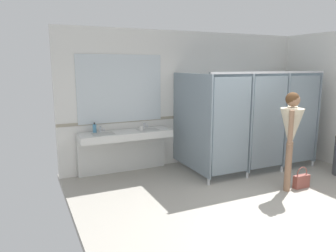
{
  "coord_description": "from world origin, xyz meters",
  "views": [
    {
      "loc": [
        -3.52,
        -3.36,
        2.17
      ],
      "look_at": [
        -1.31,
        1.41,
        1.17
      ],
      "focal_mm": 34.0,
      "sensor_mm": 36.0,
      "label": 1
    }
  ],
  "objects": [
    {
      "name": "bathroom_stalls",
      "position": [
        0.83,
        1.87,
        1.08
      ],
      "size": [
        2.72,
        1.52,
        2.06
      ],
      "color": "gray",
      "rests_on": "ground_plane"
    },
    {
      "name": "wall_back_tile_band",
      "position": [
        0.0,
        2.85,
        1.05
      ],
      "size": [
        5.95,
        0.01,
        0.06
      ],
      "primitive_type": "cube",
      "color": "#9E937F",
      "rests_on": "wall_back"
    },
    {
      "name": "paper_cup",
      "position": [
        -1.38,
        2.54,
        0.93
      ],
      "size": [
        0.07,
        0.07,
        0.08
      ],
      "primitive_type": "cylinder",
      "color": "white",
      "rests_on": "vanity_counter"
    },
    {
      "name": "person_standing",
      "position": [
        0.66,
        0.63,
        1.1
      ],
      "size": [
        0.57,
        0.57,
        1.73
      ],
      "color": "#8C664C",
      "rests_on": "ground_plane"
    },
    {
      "name": "ground_plane",
      "position": [
        0.0,
        0.0,
        -0.05
      ],
      "size": [
        5.95,
        6.31,
        0.1
      ],
      "primitive_type": "cube",
      "color": "#9E998E"
    },
    {
      "name": "handbag",
      "position": [
        0.94,
        0.56,
        0.13
      ],
      "size": [
        0.32,
        0.1,
        0.39
      ],
      "color": "#934C42",
      "rests_on": "ground_plane"
    },
    {
      "name": "wall_back",
      "position": [
        0.0,
        2.92,
        1.45
      ],
      "size": [
        5.95,
        0.12,
        2.89
      ],
      "primitive_type": "cube",
      "color": "silver",
      "rests_on": "ground_plane"
    },
    {
      "name": "vanity_counter",
      "position": [
        -1.7,
        2.66,
        0.64
      ],
      "size": [
        1.84,
        0.53,
        1.0
      ],
      "color": "silver",
      "rests_on": "ground_plane"
    },
    {
      "name": "soap_dispenser",
      "position": [
        -2.27,
        2.73,
        0.97
      ],
      "size": [
        0.07,
        0.07,
        0.2
      ],
      "color": "teal",
      "rests_on": "vanity_counter"
    },
    {
      "name": "mirror_panel",
      "position": [
        -1.7,
        2.85,
        1.71
      ],
      "size": [
        1.74,
        0.02,
        1.35
      ],
      "primitive_type": "cube",
      "color": "silver",
      "rests_on": "wall_back"
    }
  ]
}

